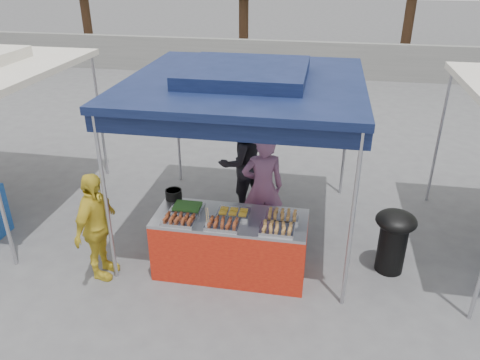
% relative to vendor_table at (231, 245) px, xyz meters
% --- Properties ---
extents(ground_plane, '(80.00, 80.00, 0.00)m').
position_rel_vendor_table_xyz_m(ground_plane, '(0.00, 0.10, -0.43)').
color(ground_plane, '#535355').
extents(back_wall, '(40.00, 0.25, 1.20)m').
position_rel_vendor_table_xyz_m(back_wall, '(0.00, 11.10, 0.17)').
color(back_wall, slate).
rests_on(back_wall, ground_plane).
extents(main_canopy, '(3.20, 3.20, 2.57)m').
position_rel_vendor_table_xyz_m(main_canopy, '(0.00, 1.07, 1.94)').
color(main_canopy, '#ADADB4').
rests_on(main_canopy, ground_plane).
extents(vendor_table, '(2.00, 0.80, 0.85)m').
position_rel_vendor_table_xyz_m(vendor_table, '(0.00, 0.00, 0.00)').
color(vendor_table, '#B32110').
rests_on(vendor_table, ground_plane).
extents(food_tray_fl, '(0.42, 0.30, 0.07)m').
position_rel_vendor_table_xyz_m(food_tray_fl, '(-0.62, -0.24, 0.46)').
color(food_tray_fl, '#B8B8BD').
rests_on(food_tray_fl, vendor_table).
extents(food_tray_fm, '(0.42, 0.30, 0.07)m').
position_rel_vendor_table_xyz_m(food_tray_fm, '(-0.05, -0.24, 0.46)').
color(food_tray_fm, '#B8B8BD').
rests_on(food_tray_fm, vendor_table).
extents(food_tray_fr, '(0.42, 0.30, 0.07)m').
position_rel_vendor_table_xyz_m(food_tray_fr, '(0.63, -0.23, 0.46)').
color(food_tray_fr, '#B8B8BD').
rests_on(food_tray_fr, vendor_table).
extents(food_tray_bl, '(0.42, 0.30, 0.07)m').
position_rel_vendor_table_xyz_m(food_tray_bl, '(-0.60, 0.09, 0.46)').
color(food_tray_bl, '#B8B8BD').
rests_on(food_tray_bl, vendor_table).
extents(food_tray_bm, '(0.42, 0.30, 0.07)m').
position_rel_vendor_table_xyz_m(food_tray_bm, '(0.03, 0.07, 0.46)').
color(food_tray_bm, '#B8B8BD').
rests_on(food_tray_bm, vendor_table).
extents(food_tray_br, '(0.42, 0.30, 0.07)m').
position_rel_vendor_table_xyz_m(food_tray_br, '(0.66, 0.10, 0.46)').
color(food_tray_br, '#B8B8BD').
rests_on(food_tray_br, vendor_table).
extents(cooking_pot, '(0.23, 0.23, 0.13)m').
position_rel_vendor_table_xyz_m(cooking_pot, '(-0.88, 0.35, 0.49)').
color(cooking_pot, black).
rests_on(cooking_pot, vendor_table).
extents(skewer_cup, '(0.07, 0.07, 0.09)m').
position_rel_vendor_table_xyz_m(skewer_cup, '(-0.23, -0.29, 0.47)').
color(skewer_cup, '#ADADB4').
rests_on(skewer_cup, vendor_table).
extents(wok_burner, '(0.54, 0.54, 0.91)m').
position_rel_vendor_table_xyz_m(wok_burner, '(2.14, 0.42, 0.11)').
color(wok_burner, black).
rests_on(wok_burner, ground_plane).
extents(crate_left, '(0.46, 0.32, 0.28)m').
position_rel_vendor_table_xyz_m(crate_left, '(-0.39, 0.80, -0.29)').
color(crate_left, '#123096').
rests_on(crate_left, ground_plane).
extents(crate_right, '(0.49, 0.35, 0.30)m').
position_rel_vendor_table_xyz_m(crate_right, '(0.35, 0.66, -0.28)').
color(crate_right, '#123096').
rests_on(crate_right, ground_plane).
extents(crate_stacked, '(0.47, 0.33, 0.28)m').
position_rel_vendor_table_xyz_m(crate_stacked, '(0.35, 0.66, 0.01)').
color(crate_stacked, '#123096').
rests_on(crate_stacked, crate_right).
extents(vendor_woman, '(0.71, 0.57, 1.69)m').
position_rel_vendor_table_xyz_m(vendor_woman, '(0.30, 0.91, 0.42)').
color(vendor_woman, '#7F5074').
rests_on(vendor_woman, ground_plane).
extents(helper_man, '(1.03, 1.02, 1.68)m').
position_rel_vendor_table_xyz_m(helper_man, '(-0.17, 1.77, 0.42)').
color(helper_man, black).
rests_on(helper_man, ground_plane).
extents(customer_person, '(0.44, 0.91, 1.50)m').
position_rel_vendor_table_xyz_m(customer_person, '(-1.69, -0.39, 0.33)').
color(customer_person, gold).
rests_on(customer_person, ground_plane).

